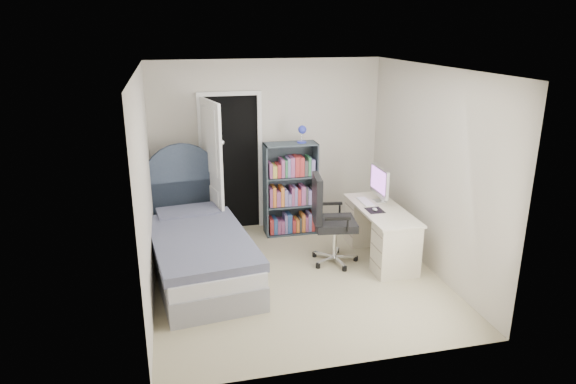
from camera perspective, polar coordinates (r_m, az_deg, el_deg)
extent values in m
cube|color=#9B9070|center=(6.42, 0.94, -9.49)|extent=(3.40, 3.60, 0.05)
cube|color=white|center=(5.71, 1.07, 13.83)|extent=(3.40, 3.60, 0.05)
cube|color=beige|center=(7.67, -2.33, 5.25)|extent=(3.40, 0.05, 2.50)
cube|color=beige|center=(4.30, 6.94, -5.28)|extent=(3.40, 0.05, 2.50)
cube|color=beige|center=(5.79, -15.80, 0.32)|extent=(0.05, 3.60, 2.50)
cube|color=beige|center=(6.57, 15.78, 2.39)|extent=(0.05, 3.60, 2.50)
cube|color=black|center=(7.62, -6.33, 3.14)|extent=(0.80, 0.01, 2.00)
cube|color=white|center=(7.56, -9.54, 2.88)|extent=(0.06, 0.06, 2.00)
cube|color=white|center=(7.66, -3.11, 3.29)|extent=(0.06, 0.06, 2.00)
cube|color=white|center=(7.40, -6.58, 10.82)|extent=(0.92, 0.06, 0.06)
cube|color=white|center=(7.19, -8.38, 2.16)|extent=(0.22, 0.79, 2.00)
cube|color=gray|center=(6.45, -9.67, -7.95)|extent=(1.32, 2.34, 0.29)
cube|color=silver|center=(6.36, -9.77, -6.14)|extent=(1.30, 2.30, 0.18)
cube|color=slate|center=(6.21, -9.64, -5.41)|extent=(1.32, 2.02, 0.11)
cube|color=slate|center=(7.04, -11.06, -2.43)|extent=(0.84, 0.54, 0.13)
cube|color=#374355|center=(7.40, -11.49, -2.09)|extent=(1.06, 0.20, 0.89)
cylinder|color=#374355|center=(7.26, -11.70, 1.22)|extent=(1.06, 0.20, 1.06)
cylinder|color=tan|center=(7.43, -13.20, -3.59)|extent=(0.04, 0.04, 0.53)
cylinder|color=tan|center=(7.77, -13.23, -2.62)|extent=(0.04, 0.04, 0.53)
cylinder|color=tan|center=(7.43, -10.37, -3.39)|extent=(0.04, 0.04, 0.53)
cylinder|color=tan|center=(7.77, -10.52, -2.43)|extent=(0.04, 0.04, 0.53)
cube|color=tan|center=(7.51, -11.95, -1.20)|extent=(0.43, 0.43, 0.03)
cube|color=tan|center=(7.63, -11.79, -3.56)|extent=(0.38, 0.38, 0.02)
cube|color=#B24C33|center=(7.50, -12.38, -1.02)|extent=(0.17, 0.24, 0.03)
cube|color=#3F598C|center=(7.49, -12.39, -0.80)|extent=(0.16, 0.22, 0.03)
cube|color=#D8CC7F|center=(7.49, -12.41, -0.58)|extent=(0.15, 0.21, 0.03)
cylinder|color=silver|center=(7.57, -7.45, -4.94)|extent=(0.21, 0.21, 0.02)
cylinder|color=silver|center=(7.32, -7.67, 0.24)|extent=(0.02, 0.02, 1.43)
sphere|color=silver|center=(7.11, -7.37, 5.45)|extent=(0.08, 0.08, 0.08)
cube|color=#3A4750|center=(7.39, -2.52, 0.15)|extent=(0.02, 0.33, 1.36)
cube|color=#3A4750|center=(7.55, 3.00, 0.54)|extent=(0.02, 0.33, 1.36)
cube|color=#3A4750|center=(7.28, 0.28, 5.36)|extent=(0.76, 0.33, 0.02)
cube|color=#3A4750|center=(7.69, 0.26, -4.41)|extent=(0.76, 0.33, 0.02)
cube|color=#3A4750|center=(7.61, 0.00, 0.70)|extent=(0.76, 0.01, 1.36)
cube|color=#3A4750|center=(7.54, 0.27, -1.42)|extent=(0.72, 0.31, 0.02)
cube|color=#3A4750|center=(7.40, 0.27, 1.74)|extent=(0.72, 0.31, 0.02)
cylinder|color=#2935B5|center=(7.32, 1.52, 5.57)|extent=(0.13, 0.13, 0.02)
cylinder|color=silver|center=(7.30, 1.53, 6.24)|extent=(0.02, 0.02, 0.17)
sphere|color=#2935B5|center=(7.25, 1.60, 6.95)|extent=(0.12, 0.12, 0.12)
cube|color=#B23333|center=(7.56, -1.94, -3.71)|extent=(0.05, 0.23, 0.23)
cube|color=#335999|center=(7.57, -1.51, -3.66)|extent=(0.05, 0.23, 0.23)
cube|color=#994C7F|center=(7.59, -1.11, -3.75)|extent=(0.04, 0.23, 0.20)
cube|color=#994C7F|center=(7.60, -0.72, -3.73)|extent=(0.05, 0.23, 0.19)
cube|color=#7F72B2|center=(7.59, -0.35, -3.40)|extent=(0.04, 0.23, 0.28)
cube|color=#335999|center=(7.60, 0.06, -3.36)|extent=(0.06, 0.23, 0.28)
cube|color=#B23333|center=(7.63, 0.52, -3.63)|extent=(0.05, 0.23, 0.19)
cube|color=orange|center=(7.64, 0.92, -3.59)|extent=(0.05, 0.23, 0.19)
cube|color=#3F3F3F|center=(7.65, 1.24, -3.47)|extent=(0.03, 0.23, 0.22)
cube|color=orange|center=(7.65, 1.57, -3.29)|extent=(0.05, 0.23, 0.26)
cube|color=#994C7F|center=(7.67, 1.94, -3.40)|extent=(0.04, 0.23, 0.22)
cube|color=#7F72B2|center=(7.67, 2.29, -3.19)|extent=(0.04, 0.23, 0.27)
cube|color=#B23333|center=(7.69, 2.63, -3.18)|extent=(0.04, 0.23, 0.27)
cube|color=#994C7F|center=(7.40, -2.02, -0.49)|extent=(0.04, 0.23, 0.28)
cube|color=orange|center=(7.41, -1.64, -0.41)|extent=(0.05, 0.23, 0.29)
cube|color=#994C7F|center=(7.43, -1.20, -0.63)|extent=(0.06, 0.23, 0.22)
cube|color=orange|center=(7.44, -0.75, -0.39)|extent=(0.05, 0.23, 0.28)
cube|color=#7F72B2|center=(7.45, -0.35, -0.50)|extent=(0.05, 0.23, 0.24)
cube|color=#7F72B2|center=(7.47, 0.05, -0.70)|extent=(0.05, 0.23, 0.18)
cube|color=#994C7F|center=(7.47, 0.40, -0.36)|extent=(0.04, 0.23, 0.26)
cube|color=#7F72B2|center=(7.48, 0.73, -0.31)|extent=(0.04, 0.23, 0.27)
cube|color=#B23333|center=(7.50, 1.09, -0.41)|extent=(0.05, 0.23, 0.24)
cube|color=#994C7F|center=(7.51, 1.54, -0.24)|extent=(0.06, 0.23, 0.27)
cube|color=#3F3F3F|center=(7.52, 1.93, -0.28)|extent=(0.03, 0.23, 0.25)
cube|color=#7F72B2|center=(7.54, 2.27, -0.41)|extent=(0.05, 0.23, 0.21)
cube|color=#3F3F3F|center=(7.55, 2.73, -0.27)|extent=(0.06, 0.23, 0.24)
cube|color=#994C7F|center=(7.29, -2.05, 2.50)|extent=(0.04, 0.23, 0.21)
cube|color=#D8BF4C|center=(7.30, -1.61, 2.39)|extent=(0.06, 0.23, 0.17)
cube|color=#B23333|center=(7.31, -1.13, 2.48)|extent=(0.05, 0.23, 0.19)
cube|color=#994C7F|center=(7.32, -0.71, 2.75)|extent=(0.05, 0.23, 0.26)
cube|color=#337F4C|center=(7.33, -0.35, 2.74)|extent=(0.03, 0.23, 0.25)
cube|color=#7F72B2|center=(7.33, -0.04, 2.86)|extent=(0.04, 0.23, 0.27)
cube|color=#994C7F|center=(7.34, 0.37, 2.91)|extent=(0.06, 0.23, 0.28)
cube|color=#B23333|center=(7.36, 0.87, 2.96)|extent=(0.06, 0.23, 0.29)
cube|color=#B23333|center=(7.38, 1.39, 2.96)|extent=(0.06, 0.23, 0.28)
cube|color=#3F3F3F|center=(7.40, 1.86, 2.80)|extent=(0.05, 0.23, 0.23)
cube|color=#337F4C|center=(7.40, 2.24, 2.99)|extent=(0.04, 0.23, 0.27)
cube|color=#7F72B2|center=(7.42, 2.62, 2.87)|extent=(0.06, 0.23, 0.23)
cube|color=beige|center=(6.76, 10.34, -1.94)|extent=(0.56, 1.41, 0.03)
cube|color=beige|center=(6.47, 11.90, -6.25)|extent=(0.52, 0.37, 0.65)
cube|color=beige|center=(7.30, 8.67, -3.18)|extent=(0.52, 0.37, 0.65)
cube|color=silver|center=(7.03, 10.16, -0.96)|extent=(0.15, 0.15, 0.01)
cube|color=silver|center=(7.01, 10.42, -0.12)|extent=(0.03, 0.06, 0.21)
cube|color=silver|center=(6.94, 10.14, 1.18)|extent=(0.04, 0.52, 0.37)
cube|color=#B759D8|center=(6.92, 9.97, 1.31)|extent=(0.00, 0.47, 0.30)
cube|color=white|center=(6.95, 8.60, -1.08)|extent=(0.12, 0.37, 0.02)
cube|color=black|center=(6.67, 9.62, -2.02)|extent=(0.21, 0.24, 0.00)
ellipsoid|color=white|center=(6.66, 9.62, -1.89)|extent=(0.06, 0.09, 0.03)
cube|color=silver|center=(6.80, 6.34, -7.15)|extent=(0.30, 0.09, 0.03)
cylinder|color=black|center=(6.84, 7.53, -7.33)|extent=(0.07, 0.07, 0.06)
cube|color=silver|center=(6.90, 5.31, -6.71)|extent=(0.17, 0.29, 0.03)
cylinder|color=black|center=(7.05, 5.47, -6.46)|extent=(0.07, 0.07, 0.06)
cube|color=silver|center=(6.83, 4.04, -6.95)|extent=(0.24, 0.24, 0.03)
cylinder|color=black|center=(6.90, 2.96, -6.94)|extent=(0.07, 0.07, 0.06)
cube|color=silver|center=(6.68, 4.26, -7.56)|extent=(0.29, 0.18, 0.03)
cylinder|color=black|center=(6.60, 3.35, -8.17)|extent=(0.07, 0.07, 0.06)
cube|color=silver|center=(6.66, 5.71, -7.69)|extent=(0.09, 0.30, 0.03)
cylinder|color=black|center=(6.56, 6.30, -8.44)|extent=(0.07, 0.07, 0.06)
cylinder|color=silver|center=(6.68, 5.18, -5.46)|extent=(0.06, 0.06, 0.45)
cube|color=black|center=(6.59, 5.24, -3.50)|extent=(0.58, 0.58, 0.10)
cube|color=black|center=(6.43, 3.26, -0.73)|extent=(0.14, 0.48, 0.59)
cube|color=black|center=(6.27, 5.52, -2.97)|extent=(0.32, 0.09, 0.03)
cube|color=black|center=(6.78, 4.71, -1.30)|extent=(0.32, 0.09, 0.03)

